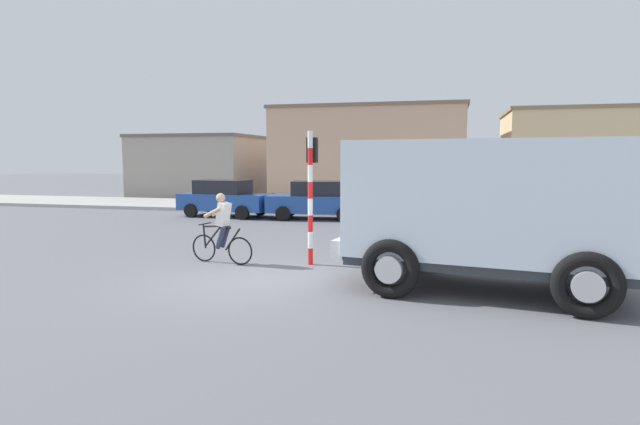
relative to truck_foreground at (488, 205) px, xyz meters
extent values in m
plane|color=slate|center=(-4.80, -0.37, -1.67)|extent=(120.00, 120.00, 0.00)
cube|color=#ADADA8|center=(-4.80, 14.46, -1.59)|extent=(80.00, 5.00, 0.16)
cube|color=silver|center=(0.03, 0.00, 0.13)|extent=(5.51, 3.23, 2.20)
cube|color=#2D3338|center=(0.03, 0.00, -1.05)|extent=(5.40, 3.16, 0.16)
cube|color=silver|center=(-2.64, 0.39, -0.87)|extent=(0.58, 2.38, 0.36)
cube|color=black|center=(-2.49, 0.36, 0.63)|extent=(0.43, 2.12, 0.70)
torus|color=black|center=(-1.75, -1.04, -1.12)|extent=(1.12, 0.40, 1.10)
cylinder|color=beige|center=(-1.75, -1.04, -1.12)|extent=(0.53, 0.37, 0.50)
torus|color=black|center=(-1.38, 1.50, -1.12)|extent=(1.12, 0.40, 1.10)
cylinder|color=beige|center=(-1.38, 1.50, -1.12)|extent=(0.53, 0.37, 0.50)
torus|color=black|center=(1.44, -1.50, -1.12)|extent=(1.12, 0.40, 1.10)
cylinder|color=beige|center=(1.44, -1.50, -1.12)|extent=(0.53, 0.37, 0.50)
torus|color=black|center=(1.81, 1.03, -1.12)|extent=(1.12, 0.40, 1.10)
cylinder|color=beige|center=(1.81, 1.03, -1.12)|extent=(0.53, 0.37, 0.50)
torus|color=black|center=(-6.60, 1.19, -1.33)|extent=(0.68, 0.15, 0.68)
torus|color=black|center=(-5.57, 1.02, -1.33)|extent=(0.68, 0.15, 0.68)
cylinder|color=black|center=(-6.26, 1.13, -0.76)|extent=(0.60, 0.14, 0.09)
cylinder|color=black|center=(-6.32, 1.14, -1.01)|extent=(0.51, 0.13, 0.57)
cylinder|color=black|center=(-5.77, 1.05, -1.06)|extent=(0.44, 0.12, 0.57)
cylinder|color=black|center=(-6.58, 1.19, -1.03)|extent=(0.10, 0.06, 0.59)
cylinder|color=black|center=(-6.55, 1.18, -0.72)|extent=(0.11, 0.50, 0.03)
cube|color=black|center=(-5.97, 1.09, -0.79)|extent=(0.26, 0.16, 0.06)
cube|color=white|center=(-6.02, 1.09, -0.46)|extent=(0.34, 0.36, 0.59)
sphere|color=tan|center=(-6.09, 1.11, -0.06)|extent=(0.22, 0.22, 0.22)
cylinder|color=#2D334C|center=(-6.06, 1.00, -1.02)|extent=(0.32, 0.17, 0.57)
cylinder|color=tan|center=(-6.24, 0.97, -0.41)|extent=(0.50, 0.17, 0.29)
cylinder|color=#2D334C|center=(-6.03, 1.20, -1.02)|extent=(0.32, 0.17, 0.57)
cylinder|color=tan|center=(-6.19, 1.28, -0.41)|extent=(0.50, 0.17, 0.29)
cylinder|color=red|center=(-3.94, 1.49, -1.47)|extent=(0.12, 0.12, 0.40)
cylinder|color=white|center=(-3.94, 1.49, -1.07)|extent=(0.12, 0.12, 0.40)
cylinder|color=red|center=(-3.94, 1.49, -0.67)|extent=(0.12, 0.12, 0.40)
cylinder|color=white|center=(-3.94, 1.49, -0.27)|extent=(0.12, 0.12, 0.40)
cylinder|color=red|center=(-3.94, 1.49, 0.13)|extent=(0.12, 0.12, 0.40)
cylinder|color=white|center=(-3.94, 1.49, 0.53)|extent=(0.12, 0.12, 0.40)
cylinder|color=red|center=(-3.94, 1.49, 0.93)|extent=(0.12, 0.12, 0.40)
cylinder|color=white|center=(-3.94, 1.49, 1.33)|extent=(0.12, 0.12, 0.40)
cube|color=black|center=(-3.94, 1.67, 1.08)|extent=(0.24, 0.20, 0.60)
sphere|color=orange|center=(-3.94, 1.79, 1.08)|extent=(0.14, 0.14, 0.14)
cube|color=#234C9E|center=(-6.14, 10.45, -1.02)|extent=(4.19, 2.23, 0.70)
cube|color=black|center=(-5.99, 10.47, -0.37)|extent=(2.38, 1.73, 0.60)
cylinder|color=black|center=(-7.25, 9.44, -1.37)|extent=(0.62, 0.26, 0.60)
cylinder|color=black|center=(-7.48, 11.12, -1.37)|extent=(0.62, 0.26, 0.60)
cylinder|color=black|center=(-4.79, 9.77, -1.37)|extent=(0.62, 0.26, 0.60)
cylinder|color=black|center=(-5.02, 11.46, -1.37)|extent=(0.62, 0.26, 0.60)
cube|color=#234C9E|center=(-10.16, 10.36, -1.02)|extent=(4.15, 2.08, 0.70)
cube|color=black|center=(-10.31, 10.37, -0.37)|extent=(2.33, 1.65, 0.60)
cylinder|color=black|center=(-8.84, 11.09, -1.37)|extent=(0.61, 0.24, 0.60)
cylinder|color=black|center=(-9.01, 9.39, -1.37)|extent=(0.61, 0.24, 0.60)
cylinder|color=black|center=(-11.31, 11.33, -1.37)|extent=(0.61, 0.24, 0.60)
cylinder|color=black|center=(-11.47, 9.63, -1.37)|extent=(0.61, 0.24, 0.60)
cylinder|color=#2D334C|center=(-3.09, 9.74, -1.24)|extent=(0.22, 0.22, 0.85)
cube|color=gold|center=(-3.09, 9.74, -0.54)|extent=(0.34, 0.22, 0.56)
sphere|color=#9E7051|center=(-3.09, 9.74, -0.15)|extent=(0.20, 0.20, 0.20)
cube|color=#9E9389|center=(-17.03, 21.71, 0.25)|extent=(7.53, 6.87, 3.83)
cube|color=#5E5852|center=(-17.03, 21.71, 2.26)|extent=(7.68, 7.01, 0.20)
cube|color=tan|center=(-5.52, 21.81, 1.04)|extent=(11.30, 6.93, 5.42)
cube|color=#775E4C|center=(-5.52, 21.81, 3.85)|extent=(11.53, 7.07, 0.20)
cube|color=#D1B284|center=(7.61, 22.26, 0.87)|extent=(10.36, 6.70, 5.08)
cube|color=#7D6B4F|center=(7.61, 22.26, 3.51)|extent=(10.57, 6.84, 0.20)
camera|label=1|loc=(-0.75, -10.31, 0.91)|focal=28.84mm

